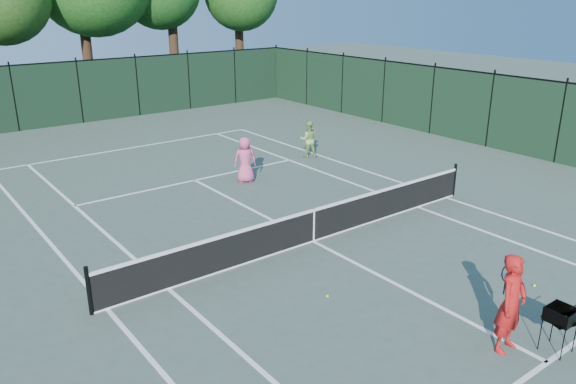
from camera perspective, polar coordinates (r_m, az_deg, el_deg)
ground at (r=14.67m, az=2.59°, el=-5.04°), size 90.00×90.00×0.00m
sideline_doubles_left at (r=12.28m, az=-17.89°, el=-11.24°), size 0.10×23.77×0.01m
sideline_doubles_right at (r=18.44m, az=15.80°, el=-0.55°), size 0.10×23.77×0.01m
sideline_singles_left at (r=12.70m, az=-12.04°, el=-9.60°), size 0.10×23.77×0.01m
sideline_singles_right at (r=17.41m, az=13.05°, el=-1.49°), size 0.10×23.77×0.01m
baseline_far at (r=24.47m, az=-15.57°, el=4.36°), size 10.97×0.10×0.01m
service_line_near at (r=11.21m, az=24.86°, el=-15.42°), size 8.23×0.10×0.01m
service_line_far at (r=19.67m, az=-9.44°, el=1.19°), size 8.23×0.10×0.01m
center_service_line at (r=14.67m, az=2.59°, el=-5.03°), size 0.10×12.80×0.01m
tennis_net at (r=14.48m, az=2.61°, el=-3.32°), size 11.69×0.09×1.06m
fence_far at (r=29.84m, az=-20.40°, el=9.44°), size 24.00×0.05×3.00m
fence_right at (r=23.45m, az=25.94°, el=6.25°), size 0.05×36.00×3.00m
coach at (r=10.82m, az=21.74°, el=-10.47°), size 0.92×0.71×1.86m
player_pink at (r=19.08m, az=-4.38°, el=3.31°), size 0.90×0.76×1.58m
player_green at (r=22.01m, az=2.08°, el=5.37°), size 0.89×0.83×1.45m
ball_hopper at (r=11.22m, az=26.00°, el=-11.17°), size 0.58×0.58×0.88m
loose_ball_near_cart at (r=13.61m, az=23.74°, el=-8.70°), size 0.07×0.07×0.07m
loose_ball_midcourt at (r=12.12m, az=4.03°, el=-10.51°), size 0.07×0.07×0.07m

